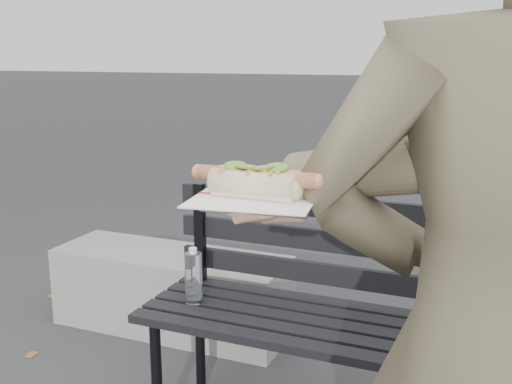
% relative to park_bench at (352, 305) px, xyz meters
% --- Properties ---
extents(park_bench, '(1.50, 0.44, 0.88)m').
position_rel_park_bench_xyz_m(park_bench, '(0.00, 0.00, 0.00)').
color(park_bench, black).
rests_on(park_bench, ground).
extents(concrete_block, '(1.20, 0.40, 0.40)m').
position_rel_park_bench_xyz_m(concrete_block, '(-1.06, 0.56, -0.32)').
color(concrete_block, slate).
rests_on(concrete_block, ground).
extents(person, '(0.76, 0.62, 1.79)m').
position_rel_park_bench_xyz_m(person, '(0.45, -0.96, 0.37)').
color(person, brown).
rests_on(person, ground).
extents(held_hotdog, '(0.62, 0.32, 0.20)m').
position_rel_park_bench_xyz_m(held_hotdog, '(0.26, -1.00, 0.67)').
color(held_hotdog, brown).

